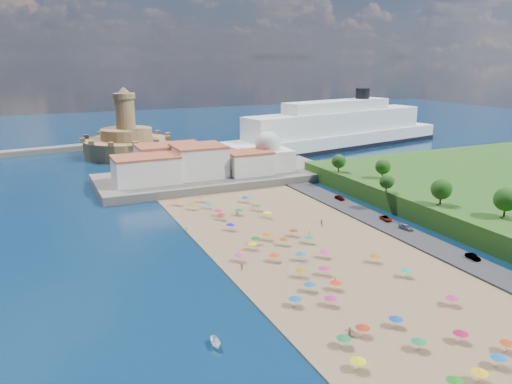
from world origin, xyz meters
name	(u,v)px	position (x,y,z in m)	size (l,w,h in m)	color
ground	(283,250)	(0.00, 0.00, 0.00)	(700.00, 700.00, 0.00)	#071938
terrace	(218,177)	(10.00, 73.00, 1.50)	(90.00, 36.00, 3.00)	#59544C
jetty	(141,165)	(-12.00, 108.00, 1.20)	(18.00, 70.00, 2.40)	#59544C
waterfront_buildings	(184,163)	(-3.05, 73.64, 7.88)	(57.00, 29.00, 11.00)	silver
domed_building	(268,154)	(30.00, 71.00, 8.97)	(16.00, 16.00, 15.00)	silver
fortress	(127,142)	(-12.00, 138.00, 6.68)	(40.00, 40.00, 32.40)	#A37A51
cruise_ship	(337,131)	(89.93, 114.16, 8.82)	(137.76, 46.60, 29.80)	black
beach_parasols	(302,258)	(-1.23, -11.14, 2.15)	(33.22, 112.83, 2.20)	gray
beachgoers	(274,238)	(0.19, 5.29, 1.11)	(37.12, 75.02, 1.83)	tan
parked_cars	(412,230)	(36.00, -4.42, 1.35)	(2.49, 71.30, 1.40)	gray
hillside_trees	(470,197)	(49.21, -10.26, 10.19)	(16.97, 109.52, 7.81)	#382314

